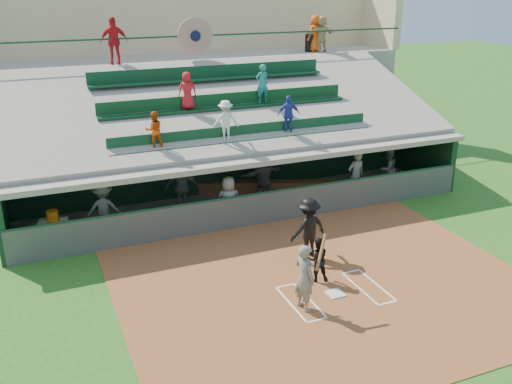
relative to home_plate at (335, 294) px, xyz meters
name	(u,v)px	position (x,y,z in m)	size (l,w,h in m)	color
ground	(335,295)	(0.00, 0.00, -0.04)	(100.00, 100.00, 0.00)	#225518
dirt_slab	(326,286)	(0.00, 0.50, -0.03)	(11.00, 9.00, 0.02)	brown
home_plate	(335,294)	(0.00, 0.00, 0.00)	(0.43, 0.43, 0.03)	silver
batters_box_chalk	(335,294)	(0.00, 0.00, -0.01)	(2.65, 1.85, 0.01)	white
dugout_floor	(242,206)	(0.00, 6.75, -0.02)	(16.00, 3.50, 0.04)	gray
concourse_slab	(188,108)	(0.00, 13.50, 2.26)	(20.00, 3.00, 4.60)	gray
grandstand	(209,123)	(0.00, 10.51, 2.23)	(20.40, 10.40, 7.80)	#4B504B
batter_at_plate	(305,277)	(-1.08, -0.29, 0.87)	(0.90, 0.78, 1.95)	#5B5D58
catcher	(317,259)	(-0.09, 0.87, 0.62)	(0.62, 0.48, 1.27)	black
home_umpire	(308,228)	(0.34, 2.26, 0.91)	(1.19, 0.68, 1.84)	black
dugout_bench	(232,187)	(0.10, 8.13, 0.23)	(14.81, 0.44, 0.44)	#945D36
white_table	(54,233)	(-6.59, 5.95, 0.39)	(0.88, 0.66, 0.77)	silver
water_cooler	(53,216)	(-6.56, 5.94, 0.95)	(0.36, 0.36, 0.36)	orange
dugout_player_a	(104,209)	(-4.99, 6.17, 0.87)	(1.12, 0.64, 1.73)	#565954
dugout_player_b	(182,187)	(-2.20, 6.85, 0.97)	(1.14, 0.47, 1.94)	#555853
dugout_player_c	(229,201)	(-1.05, 5.28, 0.86)	(0.83, 0.54, 1.70)	#5B5D58
dugout_player_d	(264,176)	(0.96, 7.03, 0.93)	(1.72, 0.55, 1.86)	#535551
dugout_player_e	(356,176)	(4.06, 5.63, 0.96)	(0.70, 0.46, 1.91)	#5F625C
dugout_player_f	(388,169)	(5.90, 6.24, 0.81)	(0.79, 0.61, 1.62)	#545651
trash_bin	(311,43)	(5.86, 12.91, 4.96)	(0.53, 0.53, 0.80)	black
concourse_staff_a	(114,41)	(-3.27, 12.11, 5.48)	(1.07, 0.45, 1.83)	red
concourse_staff_b	(315,34)	(5.99, 12.74, 5.39)	(0.81, 0.52, 1.65)	#D3490C
concourse_staff_c	(322,34)	(6.21, 12.54, 5.38)	(1.52, 0.48, 1.64)	tan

